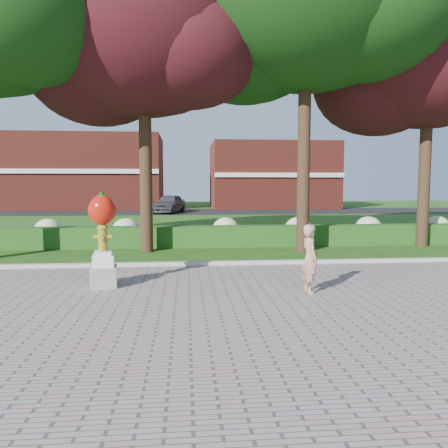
% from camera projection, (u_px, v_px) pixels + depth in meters
% --- Properties ---
extents(ground, '(100.00, 100.00, 0.00)m').
position_uv_depth(ground, '(214.00, 292.00, 9.75)').
color(ground, '#1D4812').
rests_on(ground, ground).
extents(walkway, '(40.00, 14.00, 0.04)m').
position_uv_depth(walkway, '(233.00, 365.00, 5.78)').
color(walkway, gray).
rests_on(walkway, ground).
extents(curb, '(40.00, 0.18, 0.15)m').
position_uv_depth(curb, '(207.00, 264.00, 12.72)').
color(curb, '#ADADA5').
rests_on(curb, ground).
extents(lawn_hedge, '(24.00, 0.70, 0.80)m').
position_uv_depth(lawn_hedge, '(202.00, 236.00, 16.65)').
color(lawn_hedge, '#1D4F16').
rests_on(lawn_hedge, ground).
extents(hydrangea_row, '(20.10, 1.10, 0.99)m').
position_uv_depth(hydrangea_row, '(215.00, 230.00, 17.68)').
color(hydrangea_row, beige).
rests_on(hydrangea_row, ground).
extents(street, '(50.00, 8.00, 0.02)m').
position_uv_depth(street, '(193.00, 212.00, 37.52)').
color(street, black).
rests_on(street, ground).
extents(building_left, '(14.00, 8.00, 7.00)m').
position_uv_depth(building_left, '(89.00, 172.00, 42.28)').
color(building_left, maroon).
rests_on(building_left, ground).
extents(building_right, '(12.00, 8.00, 6.40)m').
position_uv_depth(building_right, '(271.00, 176.00, 43.87)').
color(building_right, maroon).
rests_on(building_right, ground).
extents(tree_mid_left, '(8.25, 7.04, 10.69)m').
position_uv_depth(tree_mid_left, '(141.00, 40.00, 14.92)').
color(tree_mid_left, black).
rests_on(tree_mid_left, ground).
extents(tree_mid_right, '(9.75, 8.32, 12.64)m').
position_uv_depth(tree_mid_right, '(302.00, 0.00, 14.80)').
color(tree_mid_right, black).
rests_on(tree_mid_right, ground).
extents(tree_far_right, '(7.88, 6.72, 10.21)m').
position_uv_depth(tree_far_right, '(426.00, 62.00, 16.36)').
color(tree_far_right, black).
rests_on(tree_far_right, ground).
extents(hydrant_sculpture, '(0.66, 0.66, 2.17)m').
position_uv_depth(hydrant_sculpture, '(103.00, 237.00, 9.96)').
color(hydrant_sculpture, gray).
rests_on(hydrant_sculpture, walkway).
extents(woman, '(0.41, 0.58, 1.50)m').
position_uv_depth(woman, '(310.00, 259.00, 9.45)').
color(woman, tan).
rests_on(woman, walkway).
extents(parked_car, '(2.90, 4.82, 1.54)m').
position_uv_depth(parked_car, '(169.00, 203.00, 35.77)').
color(parked_car, '#424349').
rests_on(parked_car, street).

